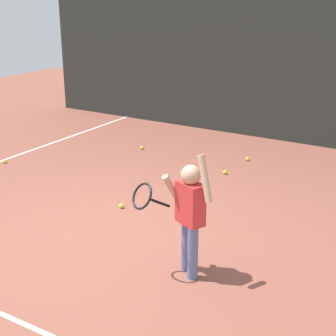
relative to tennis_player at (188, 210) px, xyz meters
name	(u,v)px	position (x,y,z in m)	size (l,w,h in m)	color
ground_plane	(98,237)	(-1.32, 0.15, -0.73)	(20.00, 20.00, 0.00)	brown
back_fence_windscreen	(263,56)	(-1.32, 5.30, 0.87)	(10.21, 0.08, 3.19)	#282D2B
fence_post_0	(69,39)	(-6.27, 5.36, 0.95)	(0.09, 0.09, 3.34)	slate
fence_post_1	(265,52)	(-1.32, 5.36, 0.95)	(0.09, 0.09, 3.34)	slate
tennis_player	(188,210)	(0.00, 0.00, 0.00)	(0.86, 0.56, 1.35)	slate
tennis_ball_0	(225,172)	(-0.95, 2.95, -0.69)	(0.07, 0.07, 0.07)	#CCE033
tennis_ball_1	(5,161)	(-4.41, 1.49, -0.69)	(0.07, 0.07, 0.07)	#CCE033
tennis_ball_3	(142,148)	(-2.84, 3.36, -0.69)	(0.07, 0.07, 0.07)	#CCE033
tennis_ball_5	(121,206)	(-1.59, 1.00, -0.69)	(0.07, 0.07, 0.07)	#CCE033
tennis_ball_6	(247,159)	(-0.91, 3.76, -0.69)	(0.07, 0.07, 0.07)	#CCE033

